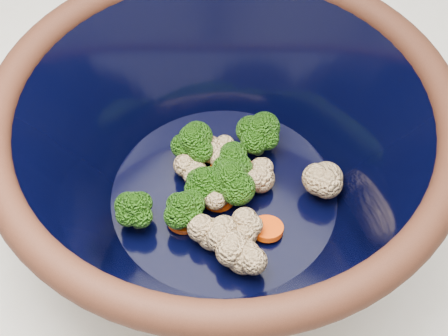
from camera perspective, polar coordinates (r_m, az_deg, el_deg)
The scene contains 2 objects.
mixing_bowl at distance 0.55m, azimuth 0.00°, elevation 1.04°, with size 0.42×0.42×0.17m.
vegetable_pile at distance 0.58m, azimuth -0.16°, elevation -0.95°, with size 0.16×0.18×0.05m.
Camera 1 is at (0.21, -0.25, 1.43)m, focal length 50.00 mm.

